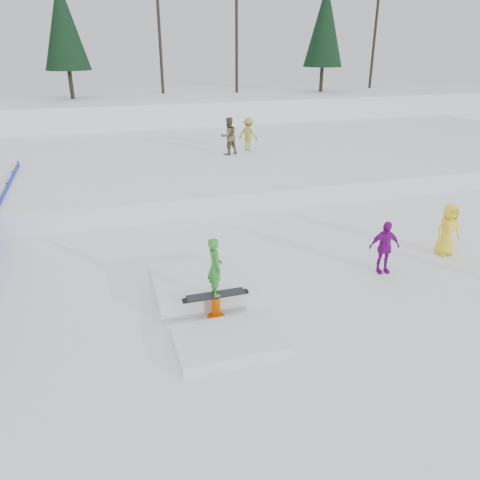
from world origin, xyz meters
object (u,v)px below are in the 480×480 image
object	(u,v)px
spectator_yellow	(448,230)
jib_rail_feature	(210,296)
walker_olive	(229,136)
spectator_purple	(384,247)
walker_ygreen	(248,134)

from	to	relation	value
spectator_yellow	jib_rail_feature	distance (m)	7.91
walker_olive	spectator_purple	xyz separation A→B (m)	(0.81, -12.96, -0.97)
walker_olive	jib_rail_feature	xyz separation A→B (m)	(-4.44, -13.38, -1.45)
walker_olive	spectator_yellow	world-z (taller)	walker_olive
spectator_purple	jib_rail_feature	size ratio (longest dim) A/B	0.36
walker_olive	walker_ygreen	xyz separation A→B (m)	(1.31, 0.69, -0.09)
walker_olive	jib_rail_feature	bearing A→B (deg)	54.94
walker_ygreen	spectator_purple	bearing A→B (deg)	130.50
walker_olive	jib_rail_feature	world-z (taller)	walker_olive
walker_olive	walker_ygreen	bearing A→B (deg)	-169.03
spectator_yellow	walker_ygreen	bearing A→B (deg)	98.80
jib_rail_feature	spectator_purple	bearing A→B (deg)	4.51
spectator_purple	spectator_yellow	distance (m)	2.63
walker_olive	spectator_purple	size ratio (longest dim) A/B	1.22
spectator_purple	spectator_yellow	bearing A→B (deg)	18.57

